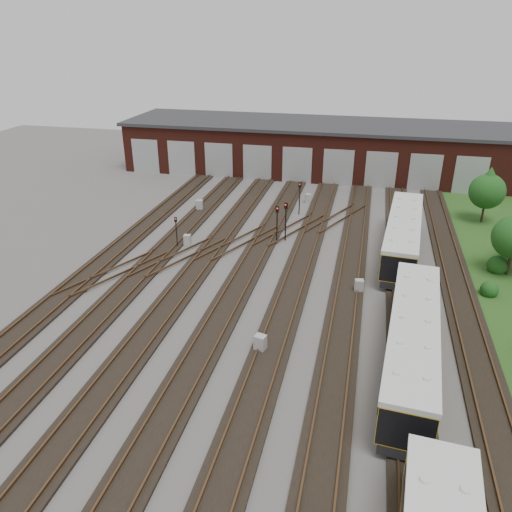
# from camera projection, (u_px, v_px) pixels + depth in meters

# --- Properties ---
(ground) EXTENTS (120.00, 120.00, 0.00)m
(ground) POSITION_uv_depth(u_px,v_px,m) (243.00, 337.00, 31.54)
(ground) COLOR #4D4A47
(ground) RESTS_ON ground
(track_network) EXTENTS (30.40, 70.00, 0.33)m
(track_network) POSITION_uv_depth(u_px,v_px,m) (243.00, 330.00, 32.05)
(track_network) COLOR black
(track_network) RESTS_ON ground
(maintenance_shed) EXTENTS (51.00, 12.50, 6.35)m
(maintenance_shed) POSITION_uv_depth(u_px,v_px,m) (319.00, 147.00, 65.42)
(maintenance_shed) COLOR #4C1A13
(maintenance_shed) RESTS_ON ground
(metro_train) EXTENTS (3.80, 46.62, 2.99)m
(metro_train) POSITION_uv_depth(u_px,v_px,m) (412.00, 342.00, 27.79)
(metro_train) COLOR black
(metro_train) RESTS_ON ground
(signal_mast_0) EXTENTS (0.24, 0.23, 2.86)m
(signal_mast_0) POSITION_uv_depth(u_px,v_px,m) (176.00, 228.00, 43.27)
(signal_mast_0) COLOR black
(signal_mast_0) RESTS_ON ground
(signal_mast_1) EXTENTS (0.33, 0.31, 3.61)m
(signal_mast_1) POSITION_uv_depth(u_px,v_px,m) (286.00, 217.00, 44.53)
(signal_mast_1) COLOR black
(signal_mast_1) RESTS_ON ground
(signal_mast_2) EXTENTS (0.30, 0.28, 3.41)m
(signal_mast_2) POSITION_uv_depth(u_px,v_px,m) (300.00, 194.00, 50.74)
(signal_mast_2) COLOR black
(signal_mast_2) RESTS_ON ground
(signal_mast_3) EXTENTS (0.32, 0.30, 3.51)m
(signal_mast_3) POSITION_uv_depth(u_px,v_px,m) (277.00, 220.00, 44.00)
(signal_mast_3) COLOR black
(signal_mast_3) RESTS_ON ground
(relay_cabinet_0) EXTENTS (0.66, 0.57, 1.01)m
(relay_cabinet_0) POSITION_uv_depth(u_px,v_px,m) (187.00, 240.00, 44.26)
(relay_cabinet_0) COLOR #A2A5A7
(relay_cabinet_0) RESTS_ON ground
(relay_cabinet_1) EXTENTS (0.77, 0.68, 1.13)m
(relay_cabinet_1) POSITION_uv_depth(u_px,v_px,m) (200.00, 205.00, 52.55)
(relay_cabinet_1) COLOR #A2A5A7
(relay_cabinet_1) RESTS_ON ground
(relay_cabinet_2) EXTENTS (0.78, 0.70, 1.10)m
(relay_cabinet_2) POSITION_uv_depth(u_px,v_px,m) (260.00, 343.00, 29.93)
(relay_cabinet_2) COLOR #A2A5A7
(relay_cabinet_2) RESTS_ON ground
(relay_cabinet_3) EXTENTS (0.72, 0.66, 1.00)m
(relay_cabinet_3) POSITION_uv_depth(u_px,v_px,m) (308.00, 198.00, 54.77)
(relay_cabinet_3) COLOR #A2A5A7
(relay_cabinet_3) RESTS_ON ground
(relay_cabinet_4) EXTENTS (0.70, 0.61, 1.04)m
(relay_cabinet_4) POSITION_uv_depth(u_px,v_px,m) (359.00, 286.00, 36.48)
(relay_cabinet_4) COLOR #A2A5A7
(relay_cabinet_4) RESTS_ON ground
(tree_0) EXTENTS (3.40, 3.40, 5.63)m
(tree_0) POSITION_uv_depth(u_px,v_px,m) (488.00, 187.00, 48.10)
(tree_0) COLOR black
(tree_0) RESTS_ON ground
(bush_0) EXTENTS (1.29, 1.29, 1.29)m
(bush_0) POSITION_uv_depth(u_px,v_px,m) (490.00, 287.00, 36.07)
(bush_0) COLOR #164213
(bush_0) RESTS_ON ground
(bush_1) EXTENTS (1.59, 1.59, 1.59)m
(bush_1) POSITION_uv_depth(u_px,v_px,m) (498.00, 263.00, 39.44)
(bush_1) COLOR #164213
(bush_1) RESTS_ON ground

